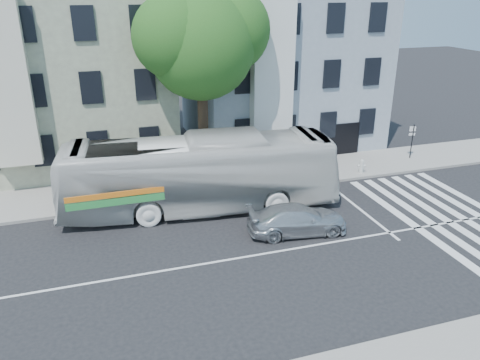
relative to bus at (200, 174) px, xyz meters
name	(u,v)px	position (x,y,z in m)	size (l,w,h in m)	color
ground	(253,256)	(1.03, -5.05, -1.86)	(120.00, 120.00, 0.00)	black
sidewalk_far	(207,183)	(1.03, 2.95, -1.79)	(80.00, 4.00, 0.15)	gray
building_left	(65,72)	(-5.97, 9.95, 3.64)	(12.00, 10.00, 11.00)	gray
building_right	(279,62)	(8.03, 9.95, 3.64)	(12.00, 10.00, 11.00)	#8792A0
street_tree	(201,38)	(1.09, 3.68, 5.97)	(7.30, 5.90, 11.10)	#2D2116
bus	(200,174)	(0.00, 0.00, 0.00)	(13.38, 3.13, 3.73)	silver
sedan	(297,219)	(3.55, -3.75, -1.21)	(4.48, 1.82, 1.30)	silver
hedge	(165,193)	(-1.61, 1.25, -1.36)	(8.50, 0.84, 0.70)	#1E561C
traffic_signal	(253,152)	(3.03, 0.89, 0.53)	(0.38, 0.51, 3.70)	black
fire_hydrant	(362,166)	(10.03, 1.58, -1.30)	(0.47, 0.31, 0.82)	beige
far_sign_pole	(412,136)	(14.36, 2.93, -0.29)	(0.40, 0.19, 2.21)	black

